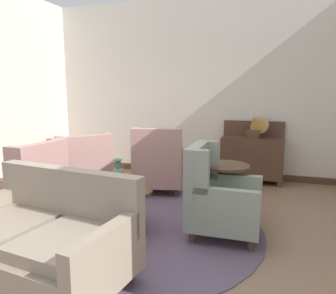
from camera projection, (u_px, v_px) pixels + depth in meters
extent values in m
plane|color=#896B51|center=(120.00, 238.00, 3.64)|extent=(8.71, 8.71, 0.00)
cube|color=silver|center=(190.00, 88.00, 6.27)|extent=(5.81, 0.08, 3.37)
cube|color=#4C3323|center=(189.00, 171.00, 6.49)|extent=(5.65, 0.03, 0.12)
cylinder|color=#5B4C60|center=(132.00, 227.00, 3.92)|extent=(3.15, 3.15, 0.01)
cylinder|color=#4C3323|center=(117.00, 190.00, 3.76)|extent=(0.83, 0.83, 0.04)
cylinder|color=#4C3323|center=(118.00, 209.00, 3.80)|extent=(0.10, 0.10, 0.43)
cube|color=#4C3323|center=(135.00, 231.00, 3.75)|extent=(0.28, 0.08, 0.07)
cube|color=#4C3323|center=(116.00, 221.00, 4.05)|extent=(0.21, 0.27, 0.07)
cube|color=#4C3323|center=(101.00, 232.00, 3.72)|extent=(0.22, 0.26, 0.07)
cylinder|color=#4C7A66|center=(118.00, 188.00, 3.76)|extent=(0.09, 0.09, 0.02)
ellipsoid|color=#4C7A66|center=(118.00, 177.00, 3.74)|extent=(0.16, 0.16, 0.23)
cylinder|color=#4C7A66|center=(118.00, 164.00, 3.71)|extent=(0.06, 0.06, 0.09)
torus|color=#4C7A66|center=(118.00, 160.00, 3.70)|extent=(0.11, 0.11, 0.02)
cube|color=gray|center=(38.00, 255.00, 2.70)|extent=(1.65, 1.10, 0.29)
cube|color=gray|center=(68.00, 195.00, 2.97)|extent=(1.55, 0.33, 0.51)
cube|color=gray|center=(4.00, 227.00, 2.77)|extent=(0.70, 0.78, 0.10)
cube|color=gray|center=(65.00, 243.00, 2.49)|extent=(0.70, 0.78, 0.10)
cube|color=gray|center=(104.00, 245.00, 2.31)|extent=(0.21, 0.82, 0.23)
cylinder|color=#4C3323|center=(21.00, 244.00, 3.35)|extent=(0.06, 0.06, 0.14)
cylinder|color=#4C3323|center=(131.00, 275.00, 2.78)|extent=(0.06, 0.06, 0.14)
cube|color=tan|center=(159.00, 173.00, 5.33)|extent=(0.93, 0.95, 0.32)
cube|color=tan|center=(156.00, 149.00, 4.93)|extent=(0.78, 0.32, 0.62)
cube|color=tan|center=(179.00, 143.00, 4.98)|extent=(0.14, 0.22, 0.47)
cube|color=tan|center=(136.00, 143.00, 5.03)|extent=(0.14, 0.22, 0.47)
cube|color=tan|center=(179.00, 157.00, 5.31)|extent=(0.26, 0.70, 0.23)
cube|color=tan|center=(139.00, 156.00, 5.36)|extent=(0.26, 0.70, 0.23)
cylinder|color=#4C3323|center=(178.00, 182.00, 5.65)|extent=(0.06, 0.06, 0.14)
cylinder|color=#4C3323|center=(144.00, 181.00, 5.70)|extent=(0.06, 0.06, 0.14)
cylinder|color=#4C3323|center=(176.00, 193.00, 5.03)|extent=(0.06, 0.06, 0.14)
cylinder|color=#4C3323|center=(138.00, 192.00, 5.08)|extent=(0.06, 0.06, 0.14)
cube|color=gray|center=(225.00, 212.00, 3.65)|extent=(0.79, 0.74, 0.30)
cube|color=gray|center=(197.00, 171.00, 3.67)|extent=(0.15, 0.73, 0.61)
cube|color=gray|center=(199.00, 172.00, 3.34)|extent=(0.20, 0.10, 0.46)
cube|color=gray|center=(210.00, 160.00, 3.93)|extent=(0.20, 0.10, 0.46)
cube|color=gray|center=(226.00, 199.00, 3.30)|extent=(0.68, 0.11, 0.21)
cube|color=gray|center=(233.00, 183.00, 3.89)|extent=(0.68, 0.11, 0.21)
cylinder|color=#4C3323|center=(251.00, 245.00, 3.33)|extent=(0.06, 0.06, 0.14)
cylinder|color=#4C3323|center=(253.00, 224.00, 3.86)|extent=(0.06, 0.06, 0.14)
cylinder|color=#4C3323|center=(192.00, 237.00, 3.51)|extent=(0.06, 0.06, 0.14)
cylinder|color=#4C3323|center=(202.00, 218.00, 4.05)|extent=(0.06, 0.06, 0.14)
cube|color=tan|center=(24.00, 199.00, 4.13)|extent=(0.87, 0.83, 0.28)
cube|color=tan|center=(43.00, 167.00, 3.93)|extent=(0.19, 0.79, 0.60)
cube|color=tan|center=(56.00, 156.00, 4.27)|extent=(0.21, 0.11, 0.46)
cube|color=tan|center=(14.00, 167.00, 3.64)|extent=(0.21, 0.11, 0.46)
cube|color=tan|center=(40.00, 174.00, 4.42)|extent=(0.72, 0.14, 0.21)
cylinder|color=#4C3323|center=(25.00, 203.00, 4.57)|extent=(0.06, 0.06, 0.14)
cylinder|color=#4C3323|center=(62.00, 209.00, 4.33)|extent=(0.06, 0.06, 0.14)
cylinder|color=#4C3323|center=(27.00, 227.00, 3.76)|extent=(0.06, 0.06, 0.14)
cube|color=tan|center=(80.00, 177.00, 5.15)|extent=(1.22, 1.21, 0.29)
cube|color=tan|center=(86.00, 155.00, 4.75)|extent=(0.63, 0.70, 0.57)
cube|color=tan|center=(107.00, 147.00, 5.00)|extent=(0.22, 0.21, 0.43)
cube|color=tan|center=(60.00, 152.00, 4.64)|extent=(0.22, 0.21, 0.43)
cube|color=tan|center=(100.00, 158.00, 5.33)|extent=(0.68, 0.61, 0.24)
cube|color=tan|center=(56.00, 163.00, 4.97)|extent=(0.68, 0.61, 0.24)
cylinder|color=#4C3323|center=(93.00, 182.00, 5.67)|extent=(0.06, 0.06, 0.14)
cylinder|color=#4C3323|center=(55.00, 187.00, 5.35)|extent=(0.06, 0.06, 0.14)
cylinder|color=#4C3323|center=(108.00, 193.00, 5.03)|extent=(0.06, 0.06, 0.14)
cylinder|color=#4C3323|center=(66.00, 200.00, 4.71)|extent=(0.06, 0.06, 0.14)
cylinder|color=#4C3323|center=(225.00, 166.00, 3.99)|extent=(0.60, 0.60, 0.03)
cylinder|color=#4C3323|center=(224.00, 195.00, 4.05)|extent=(0.07, 0.07, 0.71)
cylinder|color=#4C3323|center=(224.00, 220.00, 4.11)|extent=(0.39, 0.39, 0.04)
cube|color=#4C3323|center=(252.00, 157.00, 5.82)|extent=(1.08, 0.43, 0.72)
cube|color=#4C3323|center=(254.00, 129.00, 5.92)|extent=(1.08, 0.04, 0.28)
cube|color=#4C3323|center=(222.00, 179.00, 5.88)|extent=(0.06, 0.06, 0.10)
cube|color=#4C3323|center=(279.00, 184.00, 5.58)|extent=(0.06, 0.06, 0.10)
cube|color=#4C3323|center=(225.00, 175.00, 6.19)|extent=(0.06, 0.06, 0.10)
cube|color=#4C3323|center=(279.00, 179.00, 5.89)|extent=(0.06, 0.06, 0.10)
cube|color=#4C3323|center=(253.00, 134.00, 5.73)|extent=(0.24, 0.24, 0.14)
cone|color=#B28942|center=(257.00, 122.00, 5.60)|extent=(0.49, 0.54, 0.45)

